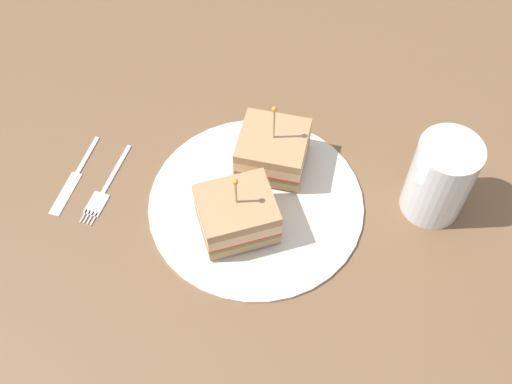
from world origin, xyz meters
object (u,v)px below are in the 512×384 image
(sandwich_half_back, at_px, (273,150))
(drink_glass, at_px, (439,180))
(knife, at_px, (73,179))
(sandwich_half_front, at_px, (237,214))
(plate, at_px, (256,202))
(fork, at_px, (103,192))

(sandwich_half_back, height_order, drink_glass, same)
(knife, bearing_deg, sandwich_half_front, 76.05)
(plate, bearing_deg, drink_glass, 94.92)
(sandwich_half_back, distance_m, drink_glass, 0.22)
(sandwich_half_back, height_order, knife, sandwich_half_back)
(plate, xyz_separation_m, sandwich_half_front, (0.04, -0.02, 0.03))
(drink_glass, xyz_separation_m, fork, (0.02, -0.43, -0.05))
(sandwich_half_back, height_order, fork, sandwich_half_back)
(plate, xyz_separation_m, fork, (0.00, -0.20, -0.00))
(plate, distance_m, drink_glass, 0.23)
(sandwich_half_front, height_order, drink_glass, drink_glass)
(fork, xyz_separation_m, knife, (-0.02, -0.04, 0.00))
(sandwich_half_back, xyz_separation_m, drink_glass, (0.04, 0.21, 0.02))
(plate, distance_m, fork, 0.20)
(plate, bearing_deg, knife, -93.86)
(sandwich_half_front, height_order, knife, sandwich_half_front)
(drink_glass, bearing_deg, fork, -87.32)
(sandwich_half_front, height_order, fork, sandwich_half_front)
(plate, bearing_deg, sandwich_half_front, -26.78)
(knife, bearing_deg, fork, 68.52)
(plate, height_order, fork, plate)
(fork, height_order, knife, same)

